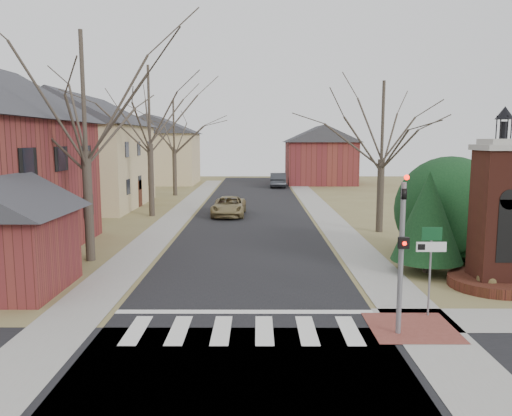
{
  "coord_description": "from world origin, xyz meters",
  "views": [
    {
      "loc": [
        0.4,
        -12.6,
        5.33
      ],
      "look_at": [
        0.35,
        6.0,
        2.77
      ],
      "focal_mm": 35.0,
      "sensor_mm": 36.0,
      "label": 1
    }
  ],
  "objects_px": {
    "traffic_signal_pole": "(402,242)",
    "distant_car": "(278,180)",
    "brick_gate_monument": "(497,229)",
    "pickup_truck": "(229,206)",
    "sign_post": "(431,253)"
  },
  "relations": [
    {
      "from": "traffic_signal_pole",
      "to": "distant_car",
      "type": "relative_size",
      "value": 0.91
    },
    {
      "from": "brick_gate_monument",
      "to": "traffic_signal_pole",
      "type": "bearing_deg",
      "value": -136.76
    },
    {
      "from": "brick_gate_monument",
      "to": "pickup_truck",
      "type": "bearing_deg",
      "value": 121.86
    },
    {
      "from": "traffic_signal_pole",
      "to": "pickup_truck",
      "type": "xyz_separation_m",
      "value": [
        -5.9,
        21.47,
        -1.92
      ]
    },
    {
      "from": "brick_gate_monument",
      "to": "pickup_truck",
      "type": "height_order",
      "value": "brick_gate_monument"
    },
    {
      "from": "traffic_signal_pole",
      "to": "sign_post",
      "type": "distance_m",
      "value": 2.02
    },
    {
      "from": "brick_gate_monument",
      "to": "distant_car",
      "type": "relative_size",
      "value": 1.32
    },
    {
      "from": "sign_post",
      "to": "distant_car",
      "type": "bearing_deg",
      "value": 93.96
    },
    {
      "from": "traffic_signal_pole",
      "to": "sign_post",
      "type": "bearing_deg",
      "value": 47.57
    },
    {
      "from": "traffic_signal_pole",
      "to": "sign_post",
      "type": "xyz_separation_m",
      "value": [
        1.29,
        1.41,
        -0.64
      ]
    },
    {
      "from": "traffic_signal_pole",
      "to": "distant_car",
      "type": "xyz_separation_m",
      "value": [
        -1.57,
        42.74,
        -1.78
      ]
    },
    {
      "from": "distant_car",
      "to": "traffic_signal_pole",
      "type": "bearing_deg",
      "value": 93.83
    },
    {
      "from": "pickup_truck",
      "to": "distant_car",
      "type": "distance_m",
      "value": 21.71
    },
    {
      "from": "distant_car",
      "to": "brick_gate_monument",
      "type": "bearing_deg",
      "value": 101.02
    },
    {
      "from": "brick_gate_monument",
      "to": "distant_car",
      "type": "bearing_deg",
      "value": 99.29
    }
  ]
}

